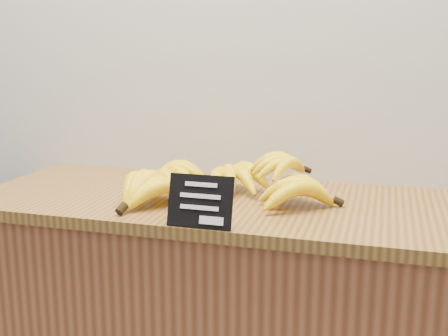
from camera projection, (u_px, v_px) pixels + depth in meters
The scene contains 3 objects.
counter_top at pixel (229, 203), 1.48m from camera, with size 1.34×0.54×0.03m, color olive.
chalkboard_sign at pixel (200, 202), 1.23m from camera, with size 0.15×0.01×0.12m, color black.
banana_pile at pixel (221, 183), 1.47m from camera, with size 0.60×0.41×0.11m.
Camera 1 is at (0.51, 1.38, 1.32)m, focal length 45.00 mm.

